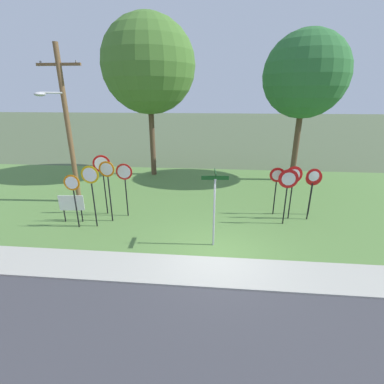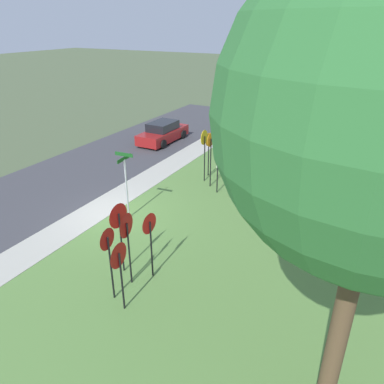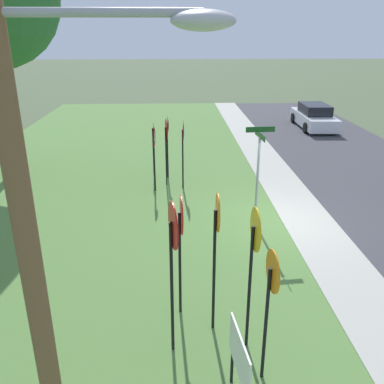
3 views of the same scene
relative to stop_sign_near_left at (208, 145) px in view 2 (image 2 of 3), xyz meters
name	(u,v)px [view 2 (image 2 of 3)]	position (x,y,z in m)	size (l,w,h in m)	color
ground_plane	(113,214)	(5.88, -1.77, -1.73)	(160.00, 160.00, 0.00)	#4C5B3D
road_asphalt	(36,192)	(5.88, -6.57, -1.73)	(44.00, 6.40, 0.01)	#3D3D42
sidewalk_strip	(98,210)	(5.88, -2.57, -1.70)	(44.00, 1.60, 0.06)	#ADAA9E
grass_median	(242,251)	(5.88, 4.23, -1.71)	(44.00, 12.00, 0.04)	#567F3D
stop_sign_near_left	(208,145)	(0.00, 0.00, 0.00)	(0.66, 0.10, 2.35)	black
stop_sign_near_right	(217,157)	(1.75, 1.32, 0.15)	(0.74, 0.10, 2.53)	black
stop_sign_far_left	(210,148)	(1.23, 0.70, 0.31)	(0.68, 0.09, 2.78)	black
stop_sign_far_center	(204,144)	(0.75, 0.13, 0.29)	(0.74, 0.10, 2.71)	black
stop_sign_far_right	(229,146)	(0.69, 1.47, 0.41)	(0.78, 0.17, 2.86)	black
yield_sign_near_left	(108,248)	(10.06, 1.68, 0.09)	(0.67, 0.11, 2.40)	black
yield_sign_near_right	(127,232)	(9.23, 1.72, 0.16)	(0.77, 0.14, 2.48)	black
yield_sign_far_left	(150,231)	(8.62, 2.12, 0.01)	(0.69, 0.11, 2.30)	black
yield_sign_far_right	(119,262)	(10.28, 2.23, -0.05)	(0.75, 0.11, 2.21)	black
yield_sign_center	(119,222)	(8.85, 1.12, 0.18)	(0.83, 0.11, 2.50)	black
street_name_post	(126,180)	(5.81, -0.93, 0.04)	(0.96, 0.81, 2.91)	#9EA0A8
utility_pole	(272,98)	(-1.44, 2.75, 2.44)	(2.10, 2.16, 7.60)	brown
notice_board	(220,160)	(-0.47, 0.51, -0.86)	(1.10, 0.14, 1.25)	black
parked_hatchback_near	(163,133)	(-4.16, -5.45, -1.09)	(4.26, 1.93, 1.39)	maroon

